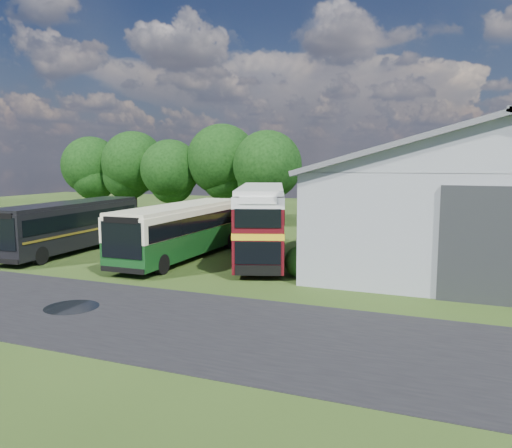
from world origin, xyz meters
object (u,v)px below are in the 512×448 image
at_px(bus_green_single, 182,230).
at_px(storage_shed, 490,191).
at_px(bus_maroon_double, 261,224).
at_px(bus_dark_single, 71,225).

bearing_deg(bus_green_single, storage_shed, 24.05).
height_order(bus_maroon_double, bus_dark_single, bus_maroon_double).
distance_m(storage_shed, bus_maroon_double, 14.69).
xyz_separation_m(storage_shed, bus_green_single, (-17.66, -8.04, -2.38)).
height_order(storage_shed, bus_green_single, storage_shed).
relative_size(bus_maroon_double, bus_dark_single, 0.89).
relative_size(storage_shed, bus_green_single, 2.03).
bearing_deg(bus_maroon_double, bus_dark_single, 167.88).
xyz_separation_m(storage_shed, bus_maroon_double, (-12.78, -6.99, -1.90)).
relative_size(storage_shed, bus_dark_single, 2.04).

